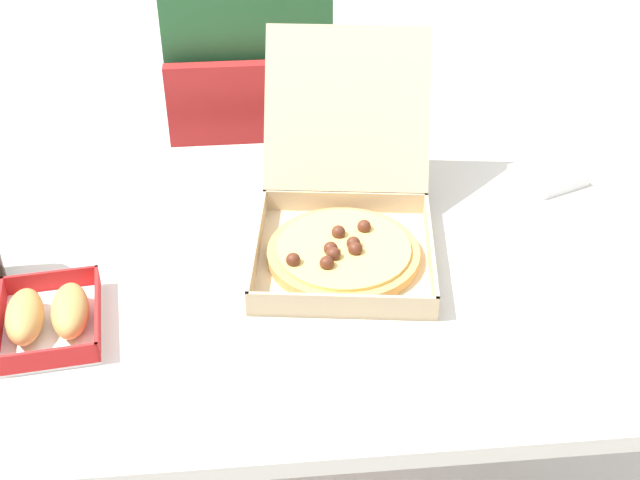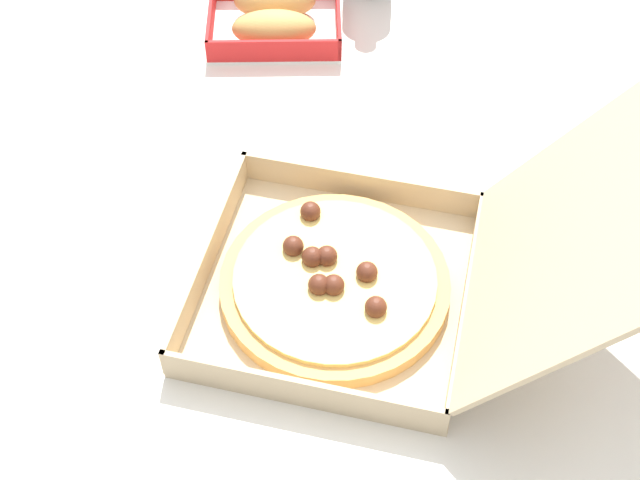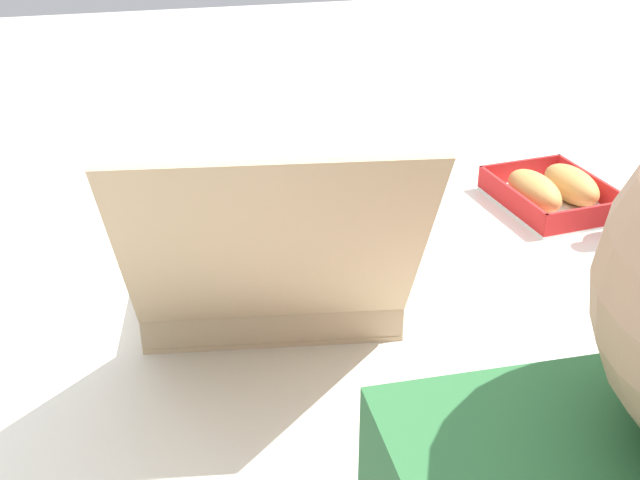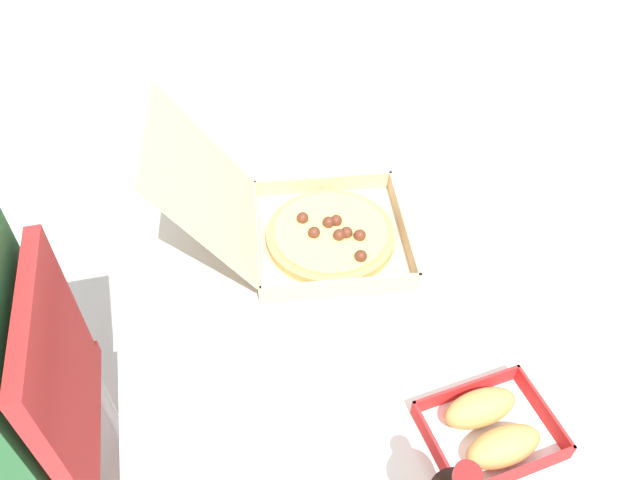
{
  "view_description": "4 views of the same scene",
  "coord_description": "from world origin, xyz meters",
  "views": [
    {
      "loc": [
        -0.07,
        -1.14,
        1.57
      ],
      "look_at": [
        0.04,
        0.0,
        0.75
      ],
      "focal_mm": 47.85,
      "sensor_mm": 36.0,
      "label": 1
    },
    {
      "loc": [
        0.66,
        0.04,
        1.5
      ],
      "look_at": [
        0.02,
        -0.02,
        0.72
      ],
      "focal_mm": 49.0,
      "sensor_mm": 36.0,
      "label": 2
    },
    {
      "loc": [
        0.22,
        0.91,
        1.25
      ],
      "look_at": [
        0.01,
        -0.04,
        0.74
      ],
      "focal_mm": 46.04,
      "sensor_mm": 36.0,
      "label": 3
    },
    {
      "loc": [
        -0.75,
        0.23,
        1.59
      ],
      "look_at": [
        0.05,
        0.03,
        0.74
      ],
      "focal_mm": 34.63,
      "sensor_mm": 36.0,
      "label": 4
    }
  ],
  "objects": [
    {
      "name": "dining_table",
      "position": [
        0.0,
        0.0,
        0.63
      ],
      "size": [
        1.34,
        0.84,
        0.7
      ],
      "color": "silver",
      "rests_on": "ground_plane"
    },
    {
      "name": "bread_side_box",
      "position": [
        -0.38,
        -0.13,
        0.73
      ],
      "size": [
        0.17,
        0.21,
        0.06
      ],
      "color": "white",
      "rests_on": "dining_table"
    },
    {
      "name": "napkin_pile",
      "position": [
        0.5,
        0.22,
        0.71
      ],
      "size": [
        0.14,
        0.14,
        0.02
      ],
      "primitive_type": "cube",
      "rotation": [
        0.0,
        0.0,
        0.39
      ],
      "color": "white",
      "rests_on": "dining_table"
    },
    {
      "name": "chair",
      "position": [
        -0.06,
        0.65,
        0.48
      ],
      "size": [
        0.4,
        0.4,
        0.83
      ],
      "color": "red",
      "rests_on": "ground_plane"
    },
    {
      "name": "pizza_box_open",
      "position": [
        0.09,
        0.04,
        0.75
      ],
      "size": [
        0.36,
        0.5,
        0.3
      ],
      "color": "tan",
      "rests_on": "dining_table"
    },
    {
      "name": "diner_person",
      "position": [
        -0.06,
        0.71,
        0.69
      ],
      "size": [
        0.36,
        0.41,
        1.15
      ],
      "color": "#333847",
      "rests_on": "ground_plane"
    }
  ]
}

